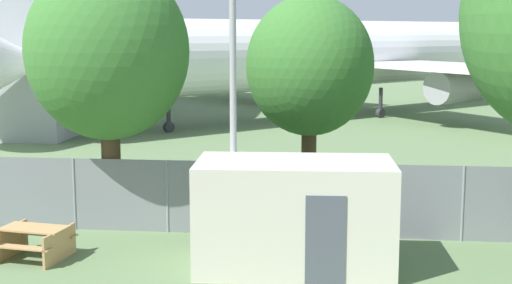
{
  "coord_description": "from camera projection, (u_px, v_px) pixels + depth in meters",
  "views": [
    {
      "loc": [
        4.31,
        -8.5,
        5.3
      ],
      "look_at": [
        2.04,
        12.54,
        2.0
      ],
      "focal_mm": 50.0,
      "sensor_mm": 36.0,
      "label": 1
    }
  ],
  "objects": [
    {
      "name": "picnic_bench_near_cabin",
      "position": [
        34.0,
        239.0,
        16.7
      ],
      "size": [
        1.71,
        1.61,
        0.76
      ],
      "rotation": [
        0.0,
        0.0,
        -0.15
      ],
      "color": "tan",
      "rests_on": "ground"
    },
    {
      "name": "portable_cabin",
      "position": [
        295.0,
        215.0,
        15.91
      ],
      "size": [
        4.45,
        2.44,
        2.46
      ],
      "rotation": [
        0.0,
        0.0,
        0.04
      ],
      "color": "beige",
      "rests_on": "ground"
    },
    {
      "name": "tree_left_of_cabin",
      "position": [
        310.0,
        67.0,
        21.28
      ],
      "size": [
        3.82,
        3.82,
        6.38
      ],
      "color": "#4C3823",
      "rests_on": "ground"
    },
    {
      "name": "airplane",
      "position": [
        338.0,
        54.0,
        44.63
      ],
      "size": [
        35.64,
        34.54,
        12.11
      ],
      "rotation": [
        0.0,
        0.0,
        -2.37
      ],
      "color": "white",
      "rests_on": "ground"
    },
    {
      "name": "perimeter_fence",
      "position": [
        167.0,
        196.0,
        18.84
      ],
      "size": [
        56.07,
        0.07,
        1.95
      ],
      "color": "gray",
      "rests_on": "ground"
    },
    {
      "name": "light_mast",
      "position": [
        233.0,
        52.0,
        16.62
      ],
      "size": [
        0.44,
        0.44,
        7.89
      ],
      "color": "#99999E",
      "rests_on": "ground"
    },
    {
      "name": "tree_behind_benches",
      "position": [
        108.0,
        52.0,
        18.75
      ],
      "size": [
        4.3,
        4.3,
        7.15
      ],
      "color": "#4C3823",
      "rests_on": "ground"
    }
  ]
}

